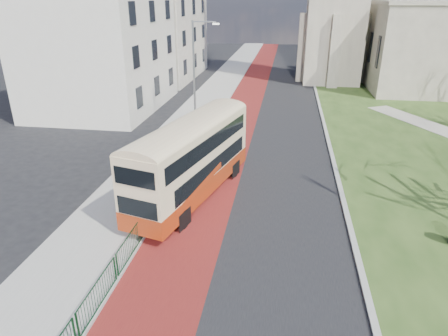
# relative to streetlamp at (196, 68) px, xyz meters

# --- Properties ---
(ground) EXTENTS (160.00, 160.00, 0.00)m
(ground) POSITION_rel_streetlamp_xyz_m (4.35, -18.00, -4.59)
(ground) COLOR black
(ground) RESTS_ON ground
(road_carriageway) EXTENTS (9.00, 120.00, 0.01)m
(road_carriageway) POSITION_rel_streetlamp_xyz_m (5.85, 2.00, -4.59)
(road_carriageway) COLOR black
(road_carriageway) RESTS_ON ground
(bus_lane) EXTENTS (3.40, 120.00, 0.01)m
(bus_lane) POSITION_rel_streetlamp_xyz_m (3.15, 2.00, -4.59)
(bus_lane) COLOR #591414
(bus_lane) RESTS_ON ground
(pavement_west) EXTENTS (4.00, 120.00, 0.12)m
(pavement_west) POSITION_rel_streetlamp_xyz_m (-0.65, 2.00, -4.53)
(pavement_west) COLOR gray
(pavement_west) RESTS_ON ground
(kerb_west) EXTENTS (0.25, 120.00, 0.13)m
(kerb_west) POSITION_rel_streetlamp_xyz_m (1.35, 2.00, -4.53)
(kerb_west) COLOR #999993
(kerb_west) RESTS_ON ground
(kerb_east) EXTENTS (0.25, 80.00, 0.13)m
(kerb_east) POSITION_rel_streetlamp_xyz_m (10.45, 4.00, -4.53)
(kerb_east) COLOR #999993
(kerb_east) RESTS_ON ground
(pedestrian_railing) EXTENTS (0.07, 24.00, 1.12)m
(pedestrian_railing) POSITION_rel_streetlamp_xyz_m (1.40, -14.00, -4.04)
(pedestrian_railing) COLOR #0C3619
(pedestrian_railing) RESTS_ON ground
(street_block_near) EXTENTS (10.30, 14.30, 13.00)m
(street_block_near) POSITION_rel_streetlamp_xyz_m (-9.65, 4.00, 1.92)
(street_block_near) COLOR beige
(street_block_near) RESTS_ON ground
(street_block_far) EXTENTS (10.30, 16.30, 11.50)m
(street_block_far) POSITION_rel_streetlamp_xyz_m (-9.65, 20.00, 1.17)
(street_block_far) COLOR #BDB49F
(street_block_far) RESTS_ON ground
(streetlamp) EXTENTS (2.13, 0.18, 8.00)m
(streetlamp) POSITION_rel_streetlamp_xyz_m (0.00, 0.00, 0.00)
(streetlamp) COLOR gray
(streetlamp) RESTS_ON pavement_west
(bus) EXTENTS (4.60, 9.95, 4.06)m
(bus) POSITION_rel_streetlamp_xyz_m (2.66, -13.04, -2.28)
(bus) COLOR #972C0D
(bus) RESTS_ON ground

